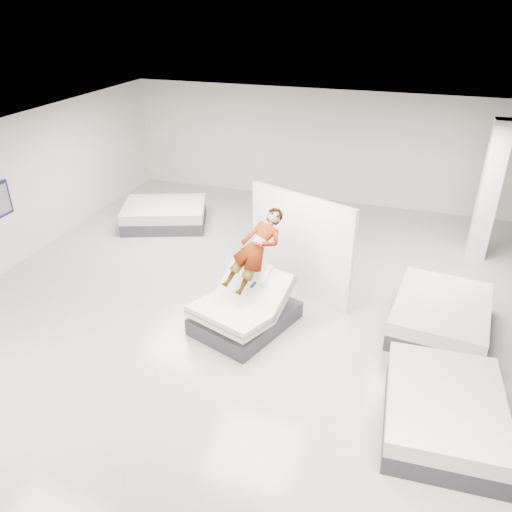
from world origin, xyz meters
name	(u,v)px	position (x,y,z in m)	size (l,w,h in m)	color
room	(253,255)	(0.00, 0.00, 1.60)	(14.00, 14.04, 3.20)	beige
hero_bed	(245,310)	(-0.22, 0.14, 0.34)	(1.89, 2.16, 1.16)	#323337
person	(256,263)	(-0.11, 0.45, 1.19)	(0.62, 0.40, 1.69)	slate
remote	(253,285)	(-0.02, 0.05, 0.99)	(0.05, 0.14, 0.03)	black
divider_panel	(300,246)	(0.44, 1.60, 1.08)	(2.37, 0.11, 2.15)	white
flat_bed_right_far	(440,315)	(3.21, 1.19, 0.29)	(1.82, 2.29, 0.59)	#323337
flat_bed_right_near	(443,412)	(3.26, -1.28, 0.29)	(1.68, 2.17, 0.58)	#323337
flat_bed_left_far	(165,214)	(-3.78, 3.83, 0.29)	(2.52, 2.21, 0.58)	#323337
column	(489,192)	(4.00, 4.50, 1.60)	(0.40, 0.40, 3.20)	white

